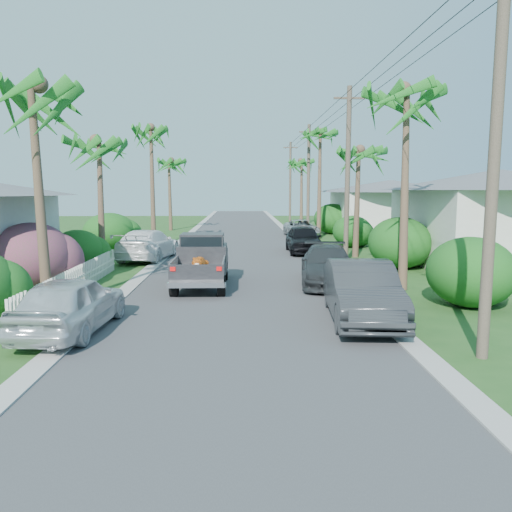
{
  "coord_description": "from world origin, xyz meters",
  "views": [
    {
      "loc": [
        0.09,
        -12.85,
        3.83
      ],
      "look_at": [
        0.64,
        5.26,
        1.4
      ],
      "focal_mm": 35.0,
      "sensor_mm": 36.0,
      "label": 1
    }
  ],
  "objects_px": {
    "house_right_far": "(390,209)",
    "parked_car_lf": "(148,245)",
    "utility_pole_d": "(290,182)",
    "parked_car_rf": "(304,239)",
    "parked_car_rm": "(328,266)",
    "parked_car_rd": "(301,228)",
    "palm_l_c": "(151,129)",
    "parked_car_ln": "(71,304)",
    "palm_r_a": "(409,91)",
    "palm_r_c": "(320,133)",
    "house_right_near": "(496,221)",
    "parked_car_rn": "(362,292)",
    "palm_r_d": "(302,161)",
    "pickup_truck": "(202,260)",
    "palm_l_a": "(33,86)",
    "utility_pole_b": "(348,174)",
    "palm_l_b": "(98,141)",
    "utility_pole_c": "(308,180)",
    "utility_pole_a": "(495,153)",
    "palm_r_b": "(358,151)"
  },
  "relations": [
    {
      "from": "palm_l_a",
      "to": "palm_r_c",
      "type": "xyz_separation_m",
      "value": [
        12.4,
        23.0,
        1.18
      ]
    },
    {
      "from": "pickup_truck",
      "to": "parked_car_rn",
      "type": "xyz_separation_m",
      "value": [
        5.07,
        -5.68,
        -0.15
      ]
    },
    {
      "from": "palm_l_a",
      "to": "utility_pole_d",
      "type": "relative_size",
      "value": 0.91
    },
    {
      "from": "parked_car_rf",
      "to": "palm_l_c",
      "type": "height_order",
      "value": "palm_l_c"
    },
    {
      "from": "house_right_near",
      "to": "palm_r_c",
      "type": "bearing_deg",
      "value": 115.91
    },
    {
      "from": "house_right_far",
      "to": "parked_car_lf",
      "type": "bearing_deg",
      "value": -139.03
    },
    {
      "from": "house_right_near",
      "to": "utility_pole_b",
      "type": "relative_size",
      "value": 1.0
    },
    {
      "from": "palm_l_c",
      "to": "parked_car_lf",
      "type": "bearing_deg",
      "value": -82.54
    },
    {
      "from": "parked_car_rf",
      "to": "palm_l_c",
      "type": "relative_size",
      "value": 0.53
    },
    {
      "from": "palm_l_b",
      "to": "parked_car_ln",
      "type": "bearing_deg",
      "value": -78.7
    },
    {
      "from": "parked_car_rm",
      "to": "parked_car_rd",
      "type": "xyz_separation_m",
      "value": [
        1.37,
        20.21,
        -0.08
      ]
    },
    {
      "from": "palm_r_d",
      "to": "parked_car_rf",
      "type": "bearing_deg",
      "value": -96.51
    },
    {
      "from": "palm_r_a",
      "to": "palm_r_c",
      "type": "relative_size",
      "value": 0.93
    },
    {
      "from": "parked_car_ln",
      "to": "palm_r_a",
      "type": "distance_m",
      "value": 13.87
    },
    {
      "from": "parked_car_ln",
      "to": "utility_pole_b",
      "type": "xyz_separation_m",
      "value": [
        10.07,
        12.67,
        3.82
      ]
    },
    {
      "from": "palm_l_b",
      "to": "parked_car_rm",
      "type": "bearing_deg",
      "value": -25.68
    },
    {
      "from": "palm_r_b",
      "to": "utility_pole_d",
      "type": "bearing_deg",
      "value": 92.05
    },
    {
      "from": "palm_l_b",
      "to": "parked_car_rd",
      "type": "bearing_deg",
      "value": 52.27
    },
    {
      "from": "pickup_truck",
      "to": "parked_car_rn",
      "type": "distance_m",
      "value": 7.62
    },
    {
      "from": "parked_car_rn",
      "to": "palm_l_c",
      "type": "distance_m",
      "value": 23.87
    },
    {
      "from": "palm_r_d",
      "to": "utility_pole_b",
      "type": "relative_size",
      "value": 0.89
    },
    {
      "from": "palm_l_a",
      "to": "utility_pole_b",
      "type": "relative_size",
      "value": 0.91
    },
    {
      "from": "parked_car_ln",
      "to": "palm_l_b",
      "type": "bearing_deg",
      "value": -74.34
    },
    {
      "from": "palm_l_c",
      "to": "utility_pole_c",
      "type": "distance_m",
      "value": 13.47
    },
    {
      "from": "house_right_far",
      "to": "utility_pole_a",
      "type": "relative_size",
      "value": 1.0
    },
    {
      "from": "parked_car_rd",
      "to": "palm_r_a",
      "type": "distance_m",
      "value": 22.3
    },
    {
      "from": "parked_car_rf",
      "to": "utility_pole_a",
      "type": "distance_m",
      "value": 19.45
    },
    {
      "from": "palm_r_a",
      "to": "house_right_far",
      "type": "relative_size",
      "value": 0.97
    },
    {
      "from": "pickup_truck",
      "to": "parked_car_rf",
      "type": "xyz_separation_m",
      "value": [
        5.35,
        10.0,
        -0.18
      ]
    },
    {
      "from": "house_right_far",
      "to": "parked_car_rn",
      "type": "bearing_deg",
      "value": -108.14
    },
    {
      "from": "palm_r_c",
      "to": "house_right_near",
      "type": "height_order",
      "value": "palm_r_c"
    },
    {
      "from": "palm_r_a",
      "to": "palm_r_c",
      "type": "distance_m",
      "value": 20.01
    },
    {
      "from": "parked_car_rf",
      "to": "palm_l_b",
      "type": "bearing_deg",
      "value": -154.63
    },
    {
      "from": "parked_car_rf",
      "to": "parked_car_rd",
      "type": "height_order",
      "value": "parked_car_rf"
    },
    {
      "from": "pickup_truck",
      "to": "palm_r_c",
      "type": "bearing_deg",
      "value": 68.01
    },
    {
      "from": "palm_r_b",
      "to": "palm_r_a",
      "type": "bearing_deg",
      "value": -91.91
    },
    {
      "from": "parked_car_rf",
      "to": "utility_pole_b",
      "type": "relative_size",
      "value": 0.54
    },
    {
      "from": "palm_r_a",
      "to": "parked_car_rn",
      "type": "bearing_deg",
      "value": -119.95
    },
    {
      "from": "palm_r_d",
      "to": "palm_r_a",
      "type": "bearing_deg",
      "value": -90.34
    },
    {
      "from": "parked_car_ln",
      "to": "palm_r_a",
      "type": "relative_size",
      "value": 0.52
    },
    {
      "from": "pickup_truck",
      "to": "palm_r_a",
      "type": "distance_m",
      "value": 10.13
    },
    {
      "from": "house_right_near",
      "to": "utility_pole_d",
      "type": "relative_size",
      "value": 1.0
    },
    {
      "from": "palm_l_a",
      "to": "palm_r_d",
      "type": "bearing_deg",
      "value": 71.06
    },
    {
      "from": "parked_car_ln",
      "to": "palm_l_a",
      "type": "distance_m",
      "value": 6.93
    },
    {
      "from": "utility_pole_d",
      "to": "parked_car_rf",
      "type": "bearing_deg",
      "value": -93.8
    },
    {
      "from": "palm_l_a",
      "to": "palm_r_b",
      "type": "xyz_separation_m",
      "value": [
        12.8,
        12.0,
        -0.98
      ]
    },
    {
      "from": "utility_pole_d",
      "to": "house_right_near",
      "type": "bearing_deg",
      "value": -76.57
    },
    {
      "from": "utility_pole_b",
      "to": "utility_pole_d",
      "type": "bearing_deg",
      "value": 90.0
    },
    {
      "from": "parked_car_rd",
      "to": "utility_pole_d",
      "type": "distance_m",
      "value": 16.28
    },
    {
      "from": "parked_car_rm",
      "to": "parked_car_rd",
      "type": "height_order",
      "value": "parked_car_rm"
    }
  ]
}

